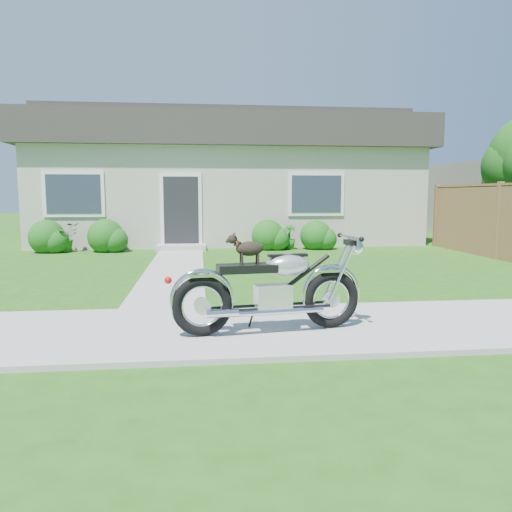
{
  "coord_description": "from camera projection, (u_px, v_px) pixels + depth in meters",
  "views": [
    {
      "loc": [
        -0.98,
        -5.7,
        1.58
      ],
      "look_at": [
        -0.22,
        1.0,
        0.75
      ],
      "focal_mm": 35.0,
      "sensor_mm": 36.0,
      "label": 1
    }
  ],
  "objects": [
    {
      "name": "walkway",
      "position": [
        176.0,
        268.0,
        10.69
      ],
      "size": [
        1.2,
        8.0,
        0.03
      ],
      "primitive_type": "cube",
      "color": "#9E9B93",
      "rests_on": "ground"
    },
    {
      "name": "motorcycle_with_dog",
      "position": [
        273.0,
        288.0,
        5.59
      ],
      "size": [
        2.22,
        0.64,
        1.11
      ],
      "rotation": [
        0.0,
        0.0,
        0.12
      ],
      "color": "black",
      "rests_on": "sidewalk"
    },
    {
      "name": "shrub_row",
      "position": [
        177.0,
        237.0,
        14.08
      ],
      "size": [
        8.48,
        0.99,
        0.99
      ],
      "color": "#1B5516",
      "rests_on": "ground"
    },
    {
      "name": "ground",
      "position": [
        284.0,
        328.0,
        5.93
      ],
      "size": [
        80.0,
        80.0,
        0.0
      ],
      "primitive_type": "plane",
      "color": "#235114",
      "rests_on": "ground"
    },
    {
      "name": "potted_plant_left",
      "position": [
        65.0,
        238.0,
        13.78
      ],
      "size": [
        0.96,
        0.96,
        0.81
      ],
      "primitive_type": "imported",
      "rotation": [
        0.0,
        0.0,
        0.83
      ],
      "color": "#285F19",
      "rests_on": "ground"
    },
    {
      "name": "sidewalk",
      "position": [
        284.0,
        327.0,
        5.92
      ],
      "size": [
        24.0,
        2.2,
        0.04
      ],
      "primitive_type": "cube",
      "color": "#9E9B93",
      "rests_on": "ground"
    },
    {
      "name": "fence",
      "position": [
        499.0,
        221.0,
        12.19
      ],
      "size": [
        0.12,
        6.62,
        1.9
      ],
      "color": "olive",
      "rests_on": "ground"
    },
    {
      "name": "house",
      "position": [
        227.0,
        178.0,
        17.49
      ],
      "size": [
        12.6,
        7.03,
        4.5
      ],
      "color": "beige",
      "rests_on": "ground"
    },
    {
      "name": "potted_plant_right",
      "position": [
        289.0,
        237.0,
        14.49
      ],
      "size": [
        0.53,
        0.53,
        0.71
      ],
      "primitive_type": "imported",
      "rotation": [
        0.0,
        0.0,
        5.83
      ],
      "color": "#1E5C19",
      "rests_on": "ground"
    }
  ]
}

